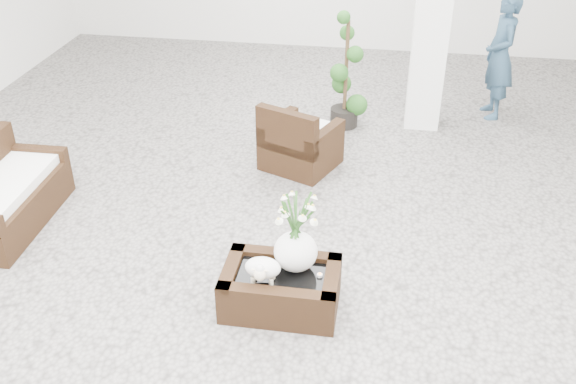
# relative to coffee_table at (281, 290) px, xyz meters

# --- Properties ---
(ground) EXTENTS (11.00, 11.00, 0.00)m
(ground) POSITION_rel_coffee_table_xyz_m (-0.06, 0.82, -0.16)
(ground) COLOR gray
(ground) RESTS_ON ground
(coffee_table) EXTENTS (0.90, 0.60, 0.31)m
(coffee_table) POSITION_rel_coffee_table_xyz_m (0.00, 0.00, 0.00)
(coffee_table) COLOR #331E0F
(coffee_table) RESTS_ON ground
(sheep_figurine) EXTENTS (0.28, 0.23, 0.21)m
(sheep_figurine) POSITION_rel_coffee_table_xyz_m (-0.12, -0.10, 0.26)
(sheep_figurine) COLOR white
(sheep_figurine) RESTS_ON coffee_table
(planter_narcissus) EXTENTS (0.44, 0.44, 0.80)m
(planter_narcissus) POSITION_rel_coffee_table_xyz_m (0.10, 0.10, 0.56)
(planter_narcissus) COLOR white
(planter_narcissus) RESTS_ON coffee_table
(tealight) EXTENTS (0.04, 0.04, 0.03)m
(tealight) POSITION_rel_coffee_table_xyz_m (0.30, 0.02, 0.17)
(tealight) COLOR white
(tealight) RESTS_ON coffee_table
(armchair) EXTENTS (0.91, 0.90, 0.75)m
(armchair) POSITION_rel_coffee_table_xyz_m (-0.17, 2.31, 0.22)
(armchair) COLOR #331E0F
(armchair) RESTS_ON ground
(loveseat) EXTENTS (0.68, 1.37, 0.73)m
(loveseat) POSITION_rel_coffee_table_xyz_m (-2.72, 0.76, 0.21)
(loveseat) COLOR #331E0F
(loveseat) RESTS_ON ground
(topiary) EXTENTS (0.37, 0.37, 1.39)m
(topiary) POSITION_rel_coffee_table_xyz_m (0.20, 3.42, 0.54)
(topiary) COLOR #1E4817
(topiary) RESTS_ON ground
(shopper) EXTENTS (0.46, 0.62, 1.56)m
(shopper) POSITION_rel_coffee_table_xyz_m (2.02, 4.01, 0.62)
(shopper) COLOR #29455B
(shopper) RESTS_ON ground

